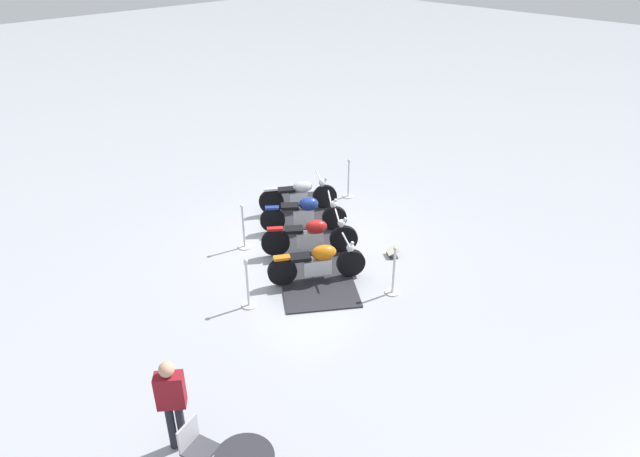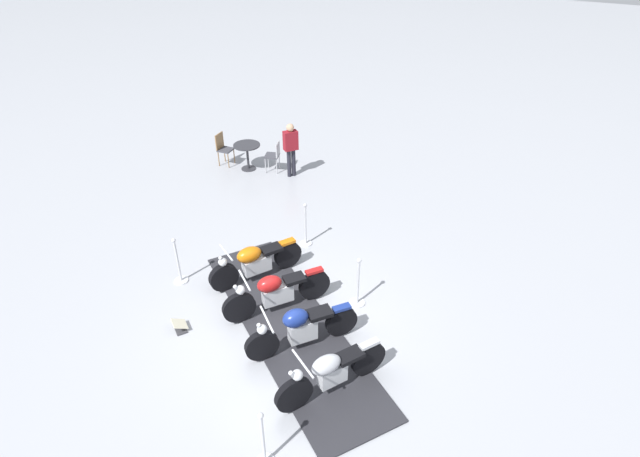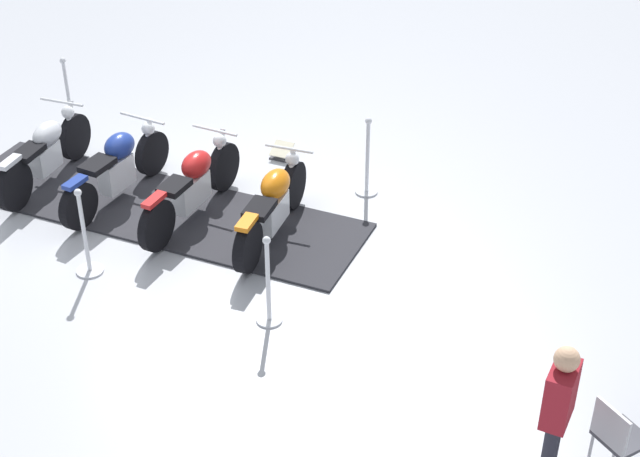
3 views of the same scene
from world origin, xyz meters
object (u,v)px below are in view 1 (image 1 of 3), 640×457
stanchion_left_mid (244,234)px  stanchion_left_front (248,290)px  motorcycle_copper (319,262)px  bystander_person (171,398)px  stanchion_right_rear (348,184)px  cafe_chair_near_table (196,446)px  motorcycle_navy (305,213)px  motorcycle_maroon (312,236)px  info_placard (393,253)px  motorcycle_chrome (299,194)px  stanchion_right_front (393,277)px

stanchion_left_mid → stanchion_left_front: size_ratio=1.02×
motorcycle_copper → bystander_person: bearing=-128.1°
stanchion_right_rear → cafe_chair_near_table: stanchion_right_rear is taller
motorcycle_copper → motorcycle_navy: bearing=86.0°
motorcycle_copper → stanchion_left_front: size_ratio=1.69×
bystander_person → motorcycle_navy: bearing=-20.7°
stanchion_left_mid → bystander_person: bearing=-47.2°
motorcycle_maroon → stanchion_left_mid: size_ratio=1.62×
stanchion_right_rear → stanchion_left_front: 5.60m
info_placard → cafe_chair_near_table: cafe_chair_near_table is taller
motorcycle_maroon → stanchion_left_front: (0.57, -2.30, -0.10)m
stanchion_left_front → info_placard: (0.80, 3.59, -0.32)m
motorcycle_navy → stanchion_left_front: stanchion_left_front is taller
motorcycle_chrome → stanchion_left_mid: size_ratio=1.62×
motorcycle_chrome → info_placard: motorcycle_chrome is taller
motorcycle_chrome → bystander_person: size_ratio=1.14×
stanchion_right_front → info_placard: 1.52m
stanchion_left_front → stanchion_right_front: size_ratio=1.00×
motorcycle_copper → stanchion_right_front: 1.62m
motorcycle_maroon → bystander_person: bearing=-115.5°
stanchion_left_front → stanchion_right_front: 3.00m
motorcycle_copper → motorcycle_maroon: bearing=85.7°
motorcycle_maroon → stanchion_left_mid: bearing=162.4°
stanchion_left_front → cafe_chair_near_table: bearing=-48.1°
motorcycle_maroon → bystander_person: size_ratio=1.14×
stanchion_right_front → cafe_chair_near_table: size_ratio=1.22×
motorcycle_chrome → stanchion_right_front: size_ratio=1.65×
stanchion_right_rear → info_placard: size_ratio=2.93×
motorcycle_navy → stanchion_right_front: size_ratio=1.56×
motorcycle_maroon → stanchion_right_rear: 3.27m
stanchion_right_front → stanchion_right_rear: bearing=144.5°
stanchion_left_front → cafe_chair_near_table: (2.62, -2.92, 0.15)m
motorcycle_chrome → stanchion_right_rear: stanchion_right_rear is taller
stanchion_right_rear → info_placard: 3.33m
stanchion_left_front → cafe_chair_near_table: 3.92m
motorcycle_navy → motorcycle_chrome: size_ratio=0.94×
motorcycle_navy → info_placard: bearing=-34.2°
info_placard → stanchion_right_rear: bearing=-173.2°
motorcycle_navy → bystander_person: 6.81m
motorcycle_navy → motorcycle_chrome: 1.13m
motorcycle_maroon → motorcycle_copper: bearing=-87.8°
stanchion_right_rear → bystander_person: bearing=-62.9°
motorcycle_copper → cafe_chair_near_table: bearing=-122.0°
motorcycle_maroon → stanchion_right_rear: stanchion_right_rear is taller
motorcycle_chrome → stanchion_left_mid: stanchion_left_mid is taller
stanchion_right_front → info_placard: (-0.94, 1.16, -0.31)m
motorcycle_copper → motorcycle_navy: (-1.82, 1.30, 0.03)m
motorcycle_navy → stanchion_right_rear: size_ratio=1.52×
stanchion_right_rear → stanchion_left_mid: bearing=-87.2°
motorcycle_navy → cafe_chair_near_table: 7.16m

